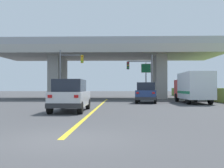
{
  "coord_description": "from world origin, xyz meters",
  "views": [
    {
      "loc": [
        1.72,
        -7.78,
        1.5
      ],
      "look_at": [
        0.73,
        25.14,
        1.96
      ],
      "focal_mm": 43.62,
      "sensor_mm": 36.0,
      "label": 1
    }
  ],
  "objects": [
    {
      "name": "highway_sign",
      "position": [
        5.15,
        28.31,
        3.49
      ],
      "size": [
        1.28,
        0.17,
        4.85
      ],
      "color": "#56595E",
      "rests_on": "ground"
    },
    {
      "name": "traffic_signal_nearside",
      "position": [
        4.57,
        25.56,
        3.47
      ],
      "size": [
        3.2,
        0.36,
        5.53
      ],
      "color": "slate",
      "rests_on": "ground"
    },
    {
      "name": "suv_lead",
      "position": [
        -1.42,
        9.34,
        1.02
      ],
      "size": [
        2.01,
        4.77,
        2.02
      ],
      "color": "silver",
      "rests_on": "ground"
    },
    {
      "name": "box_truck",
      "position": [
        8.85,
        18.98,
        1.57
      ],
      "size": [
        2.33,
        7.13,
        2.95
      ],
      "color": "red",
      "rests_on": "ground"
    },
    {
      "name": "traffic_signal_farside",
      "position": [
        -4.72,
        25.38,
        3.91
      ],
      "size": [
        2.94,
        0.36,
        6.15
      ],
      "color": "slate",
      "rests_on": "ground"
    },
    {
      "name": "overpass_bridge",
      "position": [
        0.0,
        30.72,
        5.62
      ],
      "size": [
        30.32,
        10.66,
        7.83
      ],
      "color": "#A8A59E",
      "rests_on": "ground"
    },
    {
      "name": "suv_crossing",
      "position": [
        4.35,
        19.37,
        1.01
      ],
      "size": [
        2.54,
        4.5,
        2.02
      ],
      "rotation": [
        0.0,
        0.0,
        -0.14
      ],
      "color": "navy",
      "rests_on": "ground"
    },
    {
      "name": "lane_divider_stripe",
      "position": [
        0.0,
        13.82,
        0.0
      ],
      "size": [
        0.2,
        27.65,
        0.01
      ],
      "primitive_type": "cube",
      "color": "yellow",
      "rests_on": "ground"
    },
    {
      "name": "ground",
      "position": [
        0.0,
        30.72,
        0.0
      ],
      "size": [
        160.0,
        160.0,
        0.0
      ],
      "primitive_type": "plane",
      "color": "#424244"
    }
  ]
}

